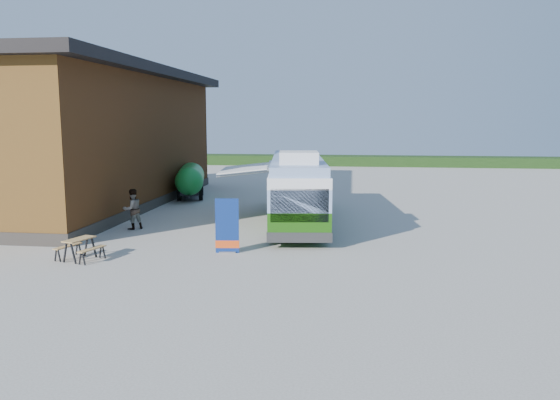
# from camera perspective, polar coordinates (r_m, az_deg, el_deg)

# --- Properties ---
(ground) EXTENTS (100.00, 100.00, 0.00)m
(ground) POSITION_cam_1_polar(r_m,az_deg,el_deg) (19.63, -4.33, -5.51)
(ground) COLOR #BCB7AD
(ground) RESTS_ON ground
(barn) EXTENTS (9.60, 21.20, 7.50)m
(barn) POSITION_cam_1_polar(r_m,az_deg,el_deg) (32.10, -19.35, 5.94)
(barn) COLOR brown
(barn) RESTS_ON ground
(hedge) EXTENTS (40.00, 3.00, 1.00)m
(hedge) POSITION_cam_1_polar(r_m,az_deg,el_deg) (56.94, 11.60, 4.01)
(hedge) COLOR #264419
(hedge) RESTS_ON ground
(bus) EXTENTS (3.70, 11.49, 3.47)m
(bus) POSITION_cam_1_polar(r_m,az_deg,el_deg) (25.12, 1.79, 1.42)
(bus) COLOR #266711
(bus) RESTS_ON ground
(awning) EXTENTS (2.80, 4.06, 0.49)m
(awning) POSITION_cam_1_polar(r_m,az_deg,el_deg) (25.52, -3.18, 3.50)
(awning) COLOR white
(awning) RESTS_ON ground
(banner) EXTENTS (0.85, 0.25, 1.96)m
(banner) POSITION_cam_1_polar(r_m,az_deg,el_deg) (19.46, -5.54, -3.22)
(banner) COLOR navy
(banner) RESTS_ON ground
(picnic_table) EXTENTS (1.56, 1.46, 0.74)m
(picnic_table) POSITION_cam_1_polar(r_m,az_deg,el_deg) (19.68, -20.22, -4.33)
(picnic_table) COLOR tan
(picnic_table) RESTS_ON ground
(person_a) EXTENTS (0.81, 0.80, 1.89)m
(person_a) POSITION_cam_1_polar(r_m,az_deg,el_deg) (26.25, 1.54, 0.15)
(person_a) COLOR #999999
(person_a) RESTS_ON ground
(person_b) EXTENTS (1.07, 1.08, 1.76)m
(person_b) POSITION_cam_1_polar(r_m,az_deg,el_deg) (24.38, -15.17, -0.93)
(person_b) COLOR #999999
(person_b) RESTS_ON ground
(slurry_tanker) EXTENTS (2.51, 5.33, 2.01)m
(slurry_tanker) POSITION_cam_1_polar(r_m,az_deg,el_deg) (33.35, -9.35, 2.19)
(slurry_tanker) COLOR #198C34
(slurry_tanker) RESTS_ON ground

